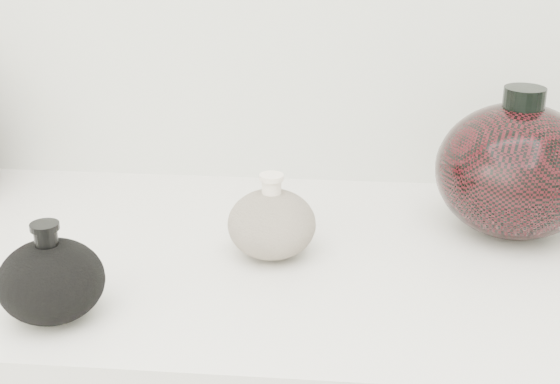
{
  "coord_description": "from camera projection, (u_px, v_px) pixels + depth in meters",
  "views": [
    {
      "loc": [
        0.13,
        0.11,
        1.32
      ],
      "look_at": [
        0.05,
        0.92,
        0.99
      ],
      "focal_mm": 50.0,
      "sensor_mm": 36.0,
      "label": 1
    }
  ],
  "objects": [
    {
      "name": "black_gourd_vase",
      "position": [
        51.0,
        280.0,
        0.78
      ],
      "size": [
        0.12,
        0.12,
        0.11
      ],
      "color": "black",
      "rests_on": "display_counter"
    },
    {
      "name": "cream_gourd_vase",
      "position": [
        272.0,
        223.0,
        0.92
      ],
      "size": [
        0.12,
        0.12,
        0.1
      ],
      "color": "beige",
      "rests_on": "display_counter"
    },
    {
      "name": "right_round_pot",
      "position": [
        516.0,
        170.0,
        0.96
      ],
      "size": [
        0.25,
        0.25,
        0.19
      ],
      "color": "black",
      "rests_on": "display_counter"
    }
  ]
}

